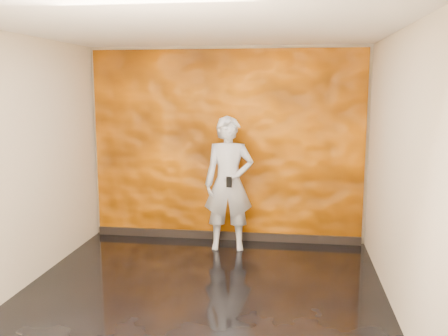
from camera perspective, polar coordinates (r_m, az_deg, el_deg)
room at (r=5.27m, az=-2.65°, el=0.17°), size 4.02×4.02×2.81m
feature_wall at (r=7.19m, az=0.26°, el=2.48°), size 3.90×0.06×2.75m
baseboard at (r=7.43m, az=0.21°, el=-7.72°), size 3.90×0.04×0.12m
man at (r=6.83m, az=0.55°, el=-1.79°), size 0.71×0.51×1.84m
phone at (r=6.54m, az=0.58°, el=-1.61°), size 0.08×0.04×0.14m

